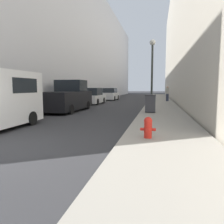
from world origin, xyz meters
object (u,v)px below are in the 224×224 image
at_px(lamppost, 152,66).
at_px(parked_sedan_far, 110,95).
at_px(parked_sedan_near, 93,97).
at_px(pedestrian_on_sidewalk, 167,94).
at_px(trash_bin, 150,103).
at_px(fire_hydrant, 148,127).
at_px(pickup_truck, 67,98).

relative_size(lamppost, parked_sedan_far, 1.27).
relative_size(parked_sedan_near, parked_sedan_far, 0.97).
bearing_deg(parked_sedan_far, lamppost, -61.35).
bearing_deg(pedestrian_on_sidewalk, trash_bin, -97.13).
height_order(fire_hydrant, pickup_truck, pickup_truck).
bearing_deg(parked_sedan_near, pickup_truck, -88.96).
relative_size(lamppost, pickup_truck, 0.99).
relative_size(pickup_truck, parked_sedan_far, 1.28).
bearing_deg(pedestrian_on_sidewalk, lamppost, -101.85).
xyz_separation_m(fire_hydrant, parked_sedan_near, (-6.37, 15.15, 0.26)).
bearing_deg(lamppost, fire_hydrant, -88.86).
relative_size(fire_hydrant, pedestrian_on_sidewalk, 0.38).
height_order(fire_hydrant, pedestrian_on_sidewalk, pedestrian_on_sidewalk).
bearing_deg(lamppost, pickup_truck, -149.17).
bearing_deg(pickup_truck, trash_bin, -10.17).
distance_m(pickup_truck, pedestrian_on_sidewalk, 13.59).
height_order(parked_sedan_far, pedestrian_on_sidewalk, pedestrian_on_sidewalk).
bearing_deg(pickup_truck, lamppost, 30.83).
distance_m(lamppost, parked_sedan_near, 7.49).
relative_size(fire_hydrant, lamppost, 0.12).
bearing_deg(lamppost, pedestrian_on_sidewalk, 78.15).
distance_m(trash_bin, pedestrian_on_sidewalk, 12.44).
height_order(lamppost, pickup_truck, lamppost).
bearing_deg(parked_sedan_far, fire_hydrant, -74.78).
height_order(lamppost, pedestrian_on_sidewalk, lamppost).
distance_m(lamppost, parked_sedan_far, 12.70).
distance_m(lamppost, pickup_truck, 7.44).
relative_size(fire_hydrant, parked_sedan_far, 0.15).
bearing_deg(pedestrian_on_sidewalk, parked_sedan_near, -150.69).
bearing_deg(parked_sedan_far, parked_sedan_near, -91.44).
distance_m(trash_bin, parked_sedan_near, 10.11).
distance_m(parked_sedan_near, pedestrian_on_sidewalk, 8.88).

